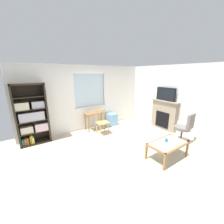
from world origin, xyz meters
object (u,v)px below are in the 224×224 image
at_px(fireplace, 164,115).
at_px(plastic_drawer_unit, 112,119).
at_px(tv, 166,94).
at_px(coffee_table, 168,145).
at_px(wooden_chair, 102,122).
at_px(bookshelf, 32,117).
at_px(desk_under_window, 95,116).
at_px(sippy_cup, 166,140).
at_px(office_chair, 185,127).

bearing_deg(fireplace, plastic_drawer_unit, 132.44).
height_order(tv, coffee_table, tv).
relative_size(fireplace, tv, 1.47).
bearing_deg(plastic_drawer_unit, wooden_chair, -145.80).
xyz_separation_m(bookshelf, desk_under_window, (2.15, -0.11, -0.32)).
bearing_deg(coffee_table, sippy_cup, 73.26).
bearing_deg(plastic_drawer_unit, bookshelf, 178.86).
distance_m(plastic_drawer_unit, sippy_cup, 2.84).
bearing_deg(sippy_cup, wooden_chair, 106.07).
bearing_deg(coffee_table, plastic_drawer_unit, 86.04).
bearing_deg(tv, bookshelf, 159.64).
relative_size(bookshelf, office_chair, 1.92).
bearing_deg(office_chair, tv, 68.91).
xyz_separation_m(wooden_chair, tv, (2.26, -1.02, 0.97)).
bearing_deg(desk_under_window, plastic_drawer_unit, 3.40).
height_order(bookshelf, fireplace, bookshelf).
bearing_deg(plastic_drawer_unit, fireplace, -47.56).
height_order(desk_under_window, office_chair, office_chair).
xyz_separation_m(wooden_chair, sippy_cup, (0.65, -2.26, 0.02)).
bearing_deg(office_chair, desk_under_window, 124.84).
bearing_deg(sippy_cup, plastic_drawer_unit, 86.36).
relative_size(bookshelf, wooden_chair, 2.14).
bearing_deg(wooden_chair, plastic_drawer_unit, 34.20).
height_order(plastic_drawer_unit, tv, tv).
bearing_deg(wooden_chair, fireplace, -24.10).
distance_m(coffee_table, sippy_cup, 0.13).
bearing_deg(desk_under_window, fireplace, -33.80).
bearing_deg(sippy_cup, fireplace, 37.30).
bearing_deg(plastic_drawer_unit, office_chair, -69.66).
relative_size(coffee_table, sippy_cup, 11.70).
height_order(plastic_drawer_unit, coffee_table, plastic_drawer_unit).
height_order(bookshelf, desk_under_window, bookshelf).
relative_size(wooden_chair, coffee_table, 0.85).
bearing_deg(desk_under_window, tv, -34.01).
bearing_deg(fireplace, wooden_chair, 155.90).
bearing_deg(bookshelf, sippy_cup, -45.66).
bearing_deg(fireplace, bookshelf, 159.71).
bearing_deg(office_chair, wooden_chair, 130.63).
bearing_deg(tv, wooden_chair, 155.73).
distance_m(fireplace, office_chair, 1.20).
bearing_deg(bookshelf, coffee_table, -46.54).
bearing_deg(tv, fireplace, 0.00).
xyz_separation_m(tv, sippy_cup, (-1.61, -1.24, -0.94)).
distance_m(wooden_chair, office_chair, 2.81).
xyz_separation_m(desk_under_window, fireplace, (2.29, -1.53, 0.02)).
xyz_separation_m(bookshelf, wooden_chair, (2.17, -0.62, -0.43)).
bearing_deg(coffee_table, tv, 38.76).
relative_size(office_chair, sippy_cup, 11.11).
bearing_deg(tv, desk_under_window, 145.99).
relative_size(tv, sippy_cup, 8.91).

